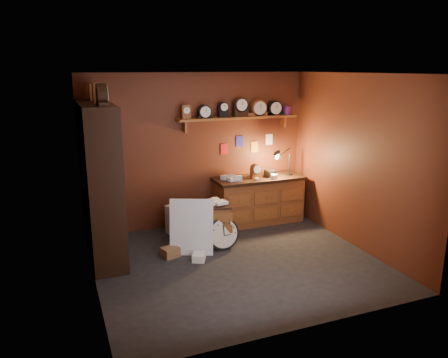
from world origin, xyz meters
TOP-DOWN VIEW (x-y plane):
  - floor at (0.00, 0.00)m, footprint 4.00×4.00m
  - room_shell at (0.04, 0.11)m, footprint 4.02×3.62m
  - shelving_unit at (-1.79, 0.98)m, footprint 0.47×1.60m
  - workbench at (1.05, 1.47)m, footprint 1.64×0.66m
  - low_cabinet at (-0.10, 0.81)m, footprint 0.71×0.65m
  - big_round_clock at (-0.01, 0.55)m, footprint 0.51×0.17m
  - white_panel at (-0.52, 0.56)m, footprint 0.68×0.42m
  - mini_fridge at (-0.39, 1.39)m, footprint 0.61×0.63m
  - floor_box_a at (-0.86, 0.55)m, footprint 0.29×0.26m
  - floor_box_b at (-0.50, 0.27)m, footprint 0.26×0.27m
  - floor_box_c at (-0.54, 0.98)m, footprint 0.28×0.24m

SIDE VIEW (x-z plane):
  - floor at x=0.00m, z-range 0.00..0.00m
  - white_panel at x=-0.52m, z-range -0.43..0.43m
  - floor_box_b at x=-0.50m, z-range 0.00..0.11m
  - floor_box_a at x=-0.86m, z-range 0.00..0.15m
  - floor_box_c at x=-0.54m, z-range 0.00..0.18m
  - mini_fridge at x=-0.39m, z-range 0.00..0.50m
  - big_round_clock at x=-0.01m, z-range -0.01..0.51m
  - low_cabinet at x=-0.10m, z-range -0.01..0.76m
  - workbench at x=1.05m, z-range -0.21..1.15m
  - shelving_unit at x=-1.79m, z-range -0.03..2.54m
  - room_shell at x=0.04m, z-range 0.37..3.08m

